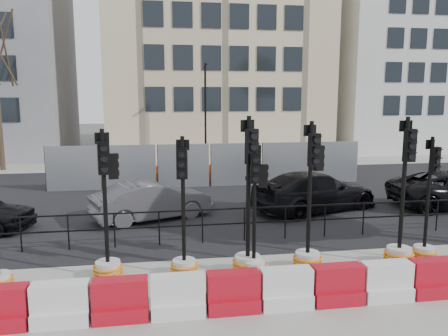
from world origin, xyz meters
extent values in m
plane|color=#51514C|center=(0.00, 0.00, 0.00)|extent=(120.00, 120.00, 0.00)
cube|color=gray|center=(0.00, -3.00, 0.01)|extent=(40.00, 6.00, 0.02)
cube|color=black|center=(0.00, 7.00, 0.01)|extent=(40.00, 14.00, 0.03)
cube|color=gray|center=(0.00, 16.00, 0.01)|extent=(40.00, 4.00, 0.02)
cube|color=beige|center=(2.00, 22.00, 9.00)|extent=(15.00, 10.00, 18.00)
cube|color=silver|center=(17.00, 22.00, 8.00)|extent=(12.00, 9.00, 16.00)
cylinder|color=black|center=(-6.00, 1.20, 0.50)|extent=(0.04, 0.04, 1.00)
cylinder|color=black|center=(-4.80, 1.20, 0.50)|extent=(0.04, 0.04, 1.00)
cylinder|color=black|center=(-3.60, 1.20, 0.50)|extent=(0.04, 0.04, 1.00)
cylinder|color=black|center=(-2.40, 1.20, 0.50)|extent=(0.04, 0.04, 1.00)
cylinder|color=black|center=(-1.20, 1.20, 0.50)|extent=(0.04, 0.04, 1.00)
cylinder|color=black|center=(0.00, 1.20, 0.50)|extent=(0.04, 0.04, 1.00)
cylinder|color=black|center=(1.20, 1.20, 0.50)|extent=(0.04, 0.04, 1.00)
cylinder|color=black|center=(2.40, 1.20, 0.50)|extent=(0.04, 0.04, 1.00)
cylinder|color=black|center=(3.60, 1.20, 0.50)|extent=(0.04, 0.04, 1.00)
cylinder|color=black|center=(4.80, 1.20, 0.50)|extent=(0.04, 0.04, 1.00)
cylinder|color=black|center=(6.00, 1.20, 0.50)|extent=(0.04, 0.04, 1.00)
cube|color=black|center=(0.00, 1.20, 0.98)|extent=(18.00, 0.04, 0.04)
cube|color=black|center=(0.00, 1.20, 0.55)|extent=(18.00, 0.04, 0.04)
cube|color=#989BA0|center=(-6.00, 9.00, 1.00)|extent=(2.30, 0.05, 2.00)
cylinder|color=black|center=(-7.15, 9.00, 1.00)|extent=(0.05, 0.05, 2.00)
cube|color=#989BA0|center=(-3.60, 9.00, 1.00)|extent=(2.30, 0.05, 2.00)
cylinder|color=black|center=(-4.75, 9.00, 1.00)|extent=(0.05, 0.05, 2.00)
cube|color=#989BA0|center=(-1.20, 9.00, 1.00)|extent=(2.30, 0.05, 2.00)
cylinder|color=black|center=(-2.35, 9.00, 1.00)|extent=(0.05, 0.05, 2.00)
cube|color=#989BA0|center=(1.20, 9.00, 1.00)|extent=(2.30, 0.05, 2.00)
cylinder|color=black|center=(0.05, 9.00, 1.00)|extent=(0.05, 0.05, 2.00)
cube|color=#989BA0|center=(3.60, 9.00, 1.00)|extent=(2.30, 0.05, 2.00)
cylinder|color=black|center=(2.45, 9.00, 1.00)|extent=(0.05, 0.05, 2.00)
cube|color=#989BA0|center=(6.00, 9.00, 1.00)|extent=(2.30, 0.05, 2.00)
cylinder|color=black|center=(4.85, 9.00, 1.00)|extent=(0.05, 0.05, 2.00)
cube|color=#E63C0F|center=(-4.00, 10.50, 0.40)|extent=(1.00, 0.40, 0.80)
cube|color=#E63C0F|center=(-2.00, 10.50, 0.40)|extent=(1.00, 0.40, 0.80)
cube|color=#E63C0F|center=(0.00, 10.50, 0.40)|extent=(1.00, 0.40, 0.80)
cube|color=#E63C0F|center=(2.00, 10.50, 0.40)|extent=(1.00, 0.40, 0.80)
cylinder|color=black|center=(0.50, 15.00, 3.00)|extent=(0.12, 0.12, 6.00)
cube|color=black|center=(0.50, 14.75, 5.90)|extent=(0.12, 0.50, 0.12)
cube|color=red|center=(-5.25, -2.80, 0.15)|extent=(1.00, 0.50, 0.30)
cube|color=white|center=(-4.20, -2.80, 0.15)|extent=(1.00, 0.50, 0.30)
cube|color=white|center=(-4.20, -2.80, 0.55)|extent=(1.00, 0.35, 0.50)
cube|color=red|center=(-3.15, -2.80, 0.15)|extent=(1.00, 0.50, 0.30)
cube|color=red|center=(-3.15, -2.80, 0.55)|extent=(1.00, 0.35, 0.50)
cube|color=white|center=(-2.10, -2.80, 0.15)|extent=(1.00, 0.50, 0.30)
cube|color=white|center=(-2.10, -2.80, 0.55)|extent=(1.00, 0.35, 0.50)
cube|color=red|center=(-1.05, -2.80, 0.15)|extent=(1.00, 0.50, 0.30)
cube|color=red|center=(-1.05, -2.80, 0.55)|extent=(1.00, 0.35, 0.50)
cube|color=white|center=(0.00, -2.80, 0.15)|extent=(1.00, 0.50, 0.30)
cube|color=white|center=(0.00, -2.80, 0.55)|extent=(1.00, 0.35, 0.50)
cube|color=red|center=(1.05, -2.80, 0.15)|extent=(1.00, 0.50, 0.30)
cube|color=red|center=(1.05, -2.80, 0.55)|extent=(1.00, 0.35, 0.50)
cube|color=white|center=(2.10, -2.80, 0.15)|extent=(1.00, 0.50, 0.30)
cube|color=white|center=(2.10, -2.80, 0.55)|extent=(1.00, 0.35, 0.50)
cube|color=red|center=(3.15, -2.80, 0.15)|extent=(1.00, 0.50, 0.30)
cube|color=red|center=(3.15, -2.80, 0.55)|extent=(1.00, 0.35, 0.50)
cylinder|color=#B9B8B4|center=(-3.58, -0.84, 0.21)|extent=(0.56, 0.56, 0.41)
torus|color=orange|center=(-3.58, -0.84, 0.12)|extent=(0.67, 0.67, 0.05)
torus|color=orange|center=(-3.58, -0.84, 0.21)|extent=(0.67, 0.67, 0.05)
torus|color=orange|center=(-3.58, -0.84, 0.29)|extent=(0.67, 0.67, 0.05)
cylinder|color=black|center=(-3.58, -0.84, 1.86)|extent=(0.09, 0.09, 3.10)
cube|color=black|center=(-3.55, -0.97, 2.79)|extent=(0.27, 0.19, 0.72)
cylinder|color=black|center=(-3.54, -1.05, 2.56)|extent=(0.16, 0.08, 0.15)
cylinder|color=black|center=(-3.54, -1.05, 2.79)|extent=(0.16, 0.08, 0.15)
cylinder|color=black|center=(-3.54, -1.05, 3.01)|extent=(0.16, 0.08, 0.15)
cube|color=black|center=(-3.59, -0.78, 3.20)|extent=(0.31, 0.09, 0.25)
cube|color=black|center=(-3.38, -0.80, 2.58)|extent=(0.23, 0.17, 0.57)
cylinder|color=#B9B8B4|center=(-1.86, -0.97, 0.20)|extent=(0.53, 0.53, 0.39)
torus|color=orange|center=(-1.86, -0.97, 0.12)|extent=(0.64, 0.64, 0.05)
torus|color=orange|center=(-1.86, -0.97, 0.20)|extent=(0.64, 0.64, 0.05)
torus|color=orange|center=(-1.86, -0.97, 0.27)|extent=(0.64, 0.64, 0.05)
cylinder|color=black|center=(-1.86, -0.97, 1.76)|extent=(0.09, 0.09, 2.94)
cube|color=black|center=(-1.88, -1.08, 2.65)|extent=(0.26, 0.18, 0.69)
cylinder|color=black|center=(-1.90, -1.16, 2.43)|extent=(0.15, 0.08, 0.15)
cylinder|color=black|center=(-1.90, -1.16, 2.65)|extent=(0.15, 0.08, 0.15)
cylinder|color=black|center=(-1.90, -1.16, 2.86)|extent=(0.15, 0.08, 0.15)
cube|color=black|center=(-1.85, -0.91, 3.04)|extent=(0.29, 0.08, 0.24)
cylinder|color=#B9B8B4|center=(-0.29, -1.24, 0.19)|extent=(0.51, 0.51, 0.38)
torus|color=orange|center=(-0.29, -1.24, 0.11)|extent=(0.61, 0.61, 0.05)
torus|color=orange|center=(-0.29, -1.24, 0.19)|extent=(0.61, 0.61, 0.05)
torus|color=orange|center=(-0.29, -1.24, 0.26)|extent=(0.61, 0.61, 0.05)
cylinder|color=black|center=(-0.29, -1.24, 1.69)|extent=(0.08, 0.08, 2.82)
cube|color=black|center=(-0.30, -1.35, 2.54)|extent=(0.24, 0.16, 0.66)
cylinder|color=black|center=(-0.31, -1.42, 2.33)|extent=(0.15, 0.06, 0.14)
cylinder|color=black|center=(-0.31, -1.42, 2.54)|extent=(0.15, 0.06, 0.14)
cylinder|color=black|center=(-0.31, -1.42, 2.75)|extent=(0.15, 0.06, 0.14)
cube|color=black|center=(-0.28, -1.18, 2.92)|extent=(0.28, 0.06, 0.23)
cube|color=black|center=(-0.10, -1.26, 2.35)|extent=(0.20, 0.14, 0.52)
cylinder|color=#B9B8B4|center=(-0.39, -1.07, 0.22)|extent=(0.60, 0.60, 0.45)
torus|color=orange|center=(-0.39, -1.07, 0.13)|extent=(0.72, 0.72, 0.06)
torus|color=orange|center=(-0.39, -1.07, 0.22)|extent=(0.72, 0.72, 0.06)
torus|color=orange|center=(-0.39, -1.07, 0.31)|extent=(0.72, 0.72, 0.06)
cylinder|color=black|center=(-0.39, -1.07, 2.00)|extent=(0.10, 0.10, 3.34)
cube|color=black|center=(-0.35, -1.20, 3.00)|extent=(0.30, 0.23, 0.78)
cylinder|color=black|center=(-0.33, -1.28, 2.76)|extent=(0.18, 0.10, 0.17)
cylinder|color=black|center=(-0.33, -1.28, 3.00)|extent=(0.18, 0.10, 0.17)
cylinder|color=black|center=(-0.33, -1.28, 3.25)|extent=(0.18, 0.10, 0.17)
cube|color=black|center=(-0.41, -1.01, 3.45)|extent=(0.33, 0.13, 0.27)
cylinder|color=#B9B8B4|center=(1.08, -1.03, 0.21)|extent=(0.58, 0.58, 0.43)
torus|color=orange|center=(1.08, -1.03, 0.13)|extent=(0.70, 0.70, 0.05)
torus|color=orange|center=(1.08, -1.03, 0.21)|extent=(0.70, 0.70, 0.05)
torus|color=orange|center=(1.08, -1.03, 0.30)|extent=(0.70, 0.70, 0.05)
cylinder|color=black|center=(1.08, -1.03, 1.93)|extent=(0.10, 0.10, 3.22)
cube|color=black|center=(1.11, -1.15, 2.90)|extent=(0.29, 0.21, 0.75)
cylinder|color=black|center=(1.13, -1.24, 2.66)|extent=(0.17, 0.09, 0.16)
cylinder|color=black|center=(1.13, -1.24, 2.90)|extent=(0.17, 0.09, 0.16)
cylinder|color=black|center=(1.13, -1.24, 3.13)|extent=(0.17, 0.09, 0.16)
cube|color=black|center=(1.06, -0.96, 3.33)|extent=(0.32, 0.11, 0.26)
cube|color=black|center=(1.29, -0.98, 2.68)|extent=(0.24, 0.19, 0.59)
cylinder|color=#B9B8B4|center=(3.40, -1.09, 0.22)|extent=(0.59, 0.59, 0.44)
torus|color=orange|center=(3.40, -1.09, 0.13)|extent=(0.71, 0.71, 0.05)
torus|color=orange|center=(3.40, -1.09, 0.22)|extent=(0.71, 0.71, 0.05)
torus|color=orange|center=(3.40, -1.09, 0.31)|extent=(0.71, 0.71, 0.05)
cylinder|color=black|center=(3.40, -1.09, 1.98)|extent=(0.10, 0.10, 3.30)
cube|color=black|center=(3.41, -1.22, 2.97)|extent=(0.27, 0.17, 0.77)
cylinder|color=black|center=(3.42, -1.31, 2.73)|extent=(0.17, 0.06, 0.16)
cylinder|color=black|center=(3.42, -1.31, 2.97)|extent=(0.17, 0.06, 0.16)
cylinder|color=black|center=(3.42, -1.31, 3.21)|extent=(0.17, 0.06, 0.16)
cube|color=black|center=(3.40, -1.02, 3.41)|extent=(0.33, 0.05, 0.26)
cylinder|color=#B9B8B4|center=(4.16, -0.96, 0.19)|extent=(0.51, 0.51, 0.38)
torus|color=orange|center=(4.16, -0.96, 0.11)|extent=(0.62, 0.62, 0.05)
torus|color=orange|center=(4.16, -0.96, 0.19)|extent=(0.62, 0.62, 0.05)
torus|color=orange|center=(4.16, -0.96, 0.27)|extent=(0.62, 0.62, 0.05)
cylinder|color=black|center=(4.16, -0.96, 1.71)|extent=(0.09, 0.09, 2.85)
cube|color=black|center=(4.19, -1.07, 2.57)|extent=(0.26, 0.19, 0.67)
cylinder|color=black|center=(4.21, -1.15, 2.36)|extent=(0.15, 0.09, 0.14)
cylinder|color=black|center=(4.21, -1.15, 2.57)|extent=(0.15, 0.09, 0.14)
cylinder|color=black|center=(4.21, -1.15, 2.78)|extent=(0.15, 0.09, 0.14)
cube|color=black|center=(4.14, -0.91, 2.95)|extent=(0.28, 0.11, 0.23)
imported|color=#4E4E53|center=(-2.61, 3.92, 0.66)|extent=(4.16, 4.96, 1.32)
imported|color=black|center=(3.20, 4.18, 0.71)|extent=(5.17, 6.19, 1.42)
camera|label=1|loc=(-2.45, -10.52, 4.08)|focal=35.00mm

